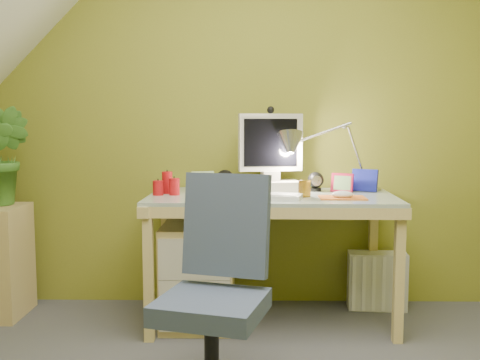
{
  "coord_description": "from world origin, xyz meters",
  "views": [
    {
      "loc": [
        0.04,
        -1.93,
        1.16
      ],
      "look_at": [
        0.0,
        1.0,
        0.85
      ],
      "focal_mm": 42.0,
      "sensor_mm": 36.0,
      "label": 1
    }
  ],
  "objects_px": {
    "task_chair": "(211,306)",
    "potted_plant": "(2,156)",
    "side_ledge": "(3,261)",
    "monitor": "(270,150)",
    "radiator": "(377,281)",
    "desk_lamp": "(346,142)",
    "desk": "(271,259)"
  },
  "relations": [
    {
      "from": "desk",
      "to": "radiator",
      "type": "xyz_separation_m",
      "value": [
        0.67,
        0.23,
        -0.19
      ]
    },
    {
      "from": "desk_lamp",
      "to": "desk",
      "type": "bearing_deg",
      "value": -143.68
    },
    {
      "from": "side_ledge",
      "to": "task_chair",
      "type": "xyz_separation_m",
      "value": [
        1.31,
        -1.05,
        0.09
      ]
    },
    {
      "from": "desk_lamp",
      "to": "radiator",
      "type": "relative_size",
      "value": 1.67
    },
    {
      "from": "task_chair",
      "to": "desk",
      "type": "bearing_deg",
      "value": 89.79
    },
    {
      "from": "desk",
      "to": "radiator",
      "type": "height_order",
      "value": "desk"
    },
    {
      "from": "radiator",
      "to": "task_chair",
      "type": "bearing_deg",
      "value": -123.48
    },
    {
      "from": "side_ledge",
      "to": "task_chair",
      "type": "distance_m",
      "value": 1.68
    },
    {
      "from": "monitor",
      "to": "task_chair",
      "type": "height_order",
      "value": "monitor"
    },
    {
      "from": "potted_plant",
      "to": "radiator",
      "type": "xyz_separation_m",
      "value": [
        2.25,
        0.1,
        -0.78
      ]
    },
    {
      "from": "task_chair",
      "to": "potted_plant",
      "type": "bearing_deg",
      "value": 155.7
    },
    {
      "from": "task_chair",
      "to": "monitor",
      "type": "bearing_deg",
      "value": 92.18
    },
    {
      "from": "side_ledge",
      "to": "desk",
      "type": "bearing_deg",
      "value": -2.83
    },
    {
      "from": "desk_lamp",
      "to": "radiator",
      "type": "bearing_deg",
      "value": 27.55
    },
    {
      "from": "potted_plant",
      "to": "radiator",
      "type": "distance_m",
      "value": 2.39
    },
    {
      "from": "potted_plant",
      "to": "radiator",
      "type": "relative_size",
      "value": 1.65
    },
    {
      "from": "desk_lamp",
      "to": "side_ledge",
      "type": "xyz_separation_m",
      "value": [
        -2.04,
        -0.1,
        -0.71
      ]
    },
    {
      "from": "task_chair",
      "to": "radiator",
      "type": "relative_size",
      "value": 2.37
    },
    {
      "from": "monitor",
      "to": "potted_plant",
      "type": "xyz_separation_m",
      "value": [
        -1.59,
        -0.05,
        -0.04
      ]
    },
    {
      "from": "side_ledge",
      "to": "monitor",
      "type": "bearing_deg",
      "value": 3.66
    },
    {
      "from": "desk_lamp",
      "to": "potted_plant",
      "type": "height_order",
      "value": "desk_lamp"
    },
    {
      "from": "potted_plant",
      "to": "task_chair",
      "type": "relative_size",
      "value": 0.7
    },
    {
      "from": "monitor",
      "to": "desk_lamp",
      "type": "bearing_deg",
      "value": -10.89
    },
    {
      "from": "potted_plant",
      "to": "task_chair",
      "type": "xyz_separation_m",
      "value": [
        1.31,
        -1.1,
        -0.53
      ]
    },
    {
      "from": "monitor",
      "to": "desk",
      "type": "bearing_deg",
      "value": -100.89
    },
    {
      "from": "desk",
      "to": "radiator",
      "type": "distance_m",
      "value": 0.73
    },
    {
      "from": "desk",
      "to": "potted_plant",
      "type": "bearing_deg",
      "value": 176.66
    },
    {
      "from": "task_chair",
      "to": "radiator",
      "type": "height_order",
      "value": "task_chair"
    },
    {
      "from": "monitor",
      "to": "radiator",
      "type": "distance_m",
      "value": 1.05
    },
    {
      "from": "desk_lamp",
      "to": "side_ledge",
      "type": "relative_size",
      "value": 0.89
    },
    {
      "from": "desk_lamp",
      "to": "task_chair",
      "type": "height_order",
      "value": "desk_lamp"
    },
    {
      "from": "desk_lamp",
      "to": "side_ledge",
      "type": "distance_m",
      "value": 2.16
    }
  ]
}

